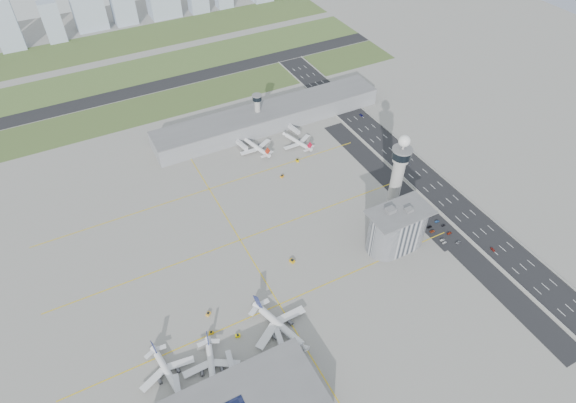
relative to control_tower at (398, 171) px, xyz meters
name	(u,v)px	position (x,y,z in m)	size (l,w,h in m)	color
ground	(312,249)	(-72.00, -8.00, -35.04)	(1000.00, 1000.00, 0.00)	#9B9890
grass_strip_0	(179,101)	(-92.00, 217.00, -35.00)	(480.00, 50.00, 0.08)	#435528
grass_strip_1	(157,68)	(-92.00, 292.00, -35.00)	(480.00, 60.00, 0.08)	#4D6932
grass_strip_2	(137,39)	(-92.00, 372.00, -35.00)	(480.00, 70.00, 0.08)	#425428
runway	(167,84)	(-92.00, 254.00, -34.98)	(480.00, 22.00, 0.10)	black
highway	(443,196)	(43.00, -8.00, -34.99)	(28.00, 500.00, 0.10)	black
barrier_left	(429,201)	(29.00, -8.00, -34.44)	(0.60, 500.00, 1.20)	#9E9E99
barrier_right	(457,190)	(57.00, -8.00, -34.44)	(0.60, 500.00, 1.20)	#9E9E99
landside_road	(426,215)	(18.00, -18.00, -35.00)	(18.00, 260.00, 0.08)	black
parking_lot	(435,226)	(16.00, -30.00, -34.99)	(20.00, 44.00, 0.10)	black
taxiway_line_h_0	(279,304)	(-112.00, -38.00, -35.04)	(260.00, 0.60, 0.01)	yellow
taxiway_line_h_1	(240,240)	(-112.00, 22.00, -35.04)	(260.00, 0.60, 0.01)	yellow
taxiway_line_h_2	(209,189)	(-112.00, 82.00, -35.04)	(260.00, 0.60, 0.01)	yellow
taxiway_line_v	(240,240)	(-112.00, 22.00, -35.04)	(0.60, 260.00, 0.01)	yellow
control_tower	(398,171)	(0.00, 0.00, 0.00)	(14.00, 14.00, 64.50)	#ADAAA5
secondary_tower	(258,108)	(-42.00, 142.00, -16.24)	(8.60, 8.60, 31.90)	#ADAAA5
admin_building	(397,228)	(-20.01, -30.00, -19.74)	(42.00, 24.00, 33.50)	#B2B2B7
terminal_pier	(269,117)	(-32.00, 140.00, -27.14)	(210.00, 32.00, 15.80)	gray
airplane_near_a	(167,371)	(-185.82, -51.18, -29.84)	(37.18, 31.61, 10.41)	white
airplane_near_b	(211,366)	(-163.98, -59.53, -29.82)	(37.26, 31.67, 10.43)	white
airplane_near_c	(281,324)	(-119.01, -54.23, -28.79)	(44.64, 37.95, 12.50)	white
airplane_far_a	(255,144)	(-58.86, 111.79, -29.89)	(36.82, 31.29, 10.31)	white
airplane_far_b	(297,139)	(-24.20, 101.96, -30.20)	(34.60, 29.41, 9.69)	white
jet_bridge_near_0	(180,401)	(-185.00, -69.00, -32.19)	(14.00, 3.00, 5.70)	silver
jet_bridge_near_1	(234,376)	(-155.00, -69.00, -32.19)	(14.00, 3.00, 5.70)	silver
jet_bridge_near_2	(284,352)	(-125.00, -69.00, -32.19)	(14.00, 3.00, 5.70)	silver
jet_bridge_far_0	(238,143)	(-70.00, 124.00, -32.19)	(14.00, 3.00, 5.70)	silver
jet_bridge_far_1	(289,127)	(-20.00, 124.00, -32.19)	(14.00, 3.00, 5.70)	silver
tug_0	(211,333)	(-155.96, -37.51, -34.25)	(1.88, 2.74, 1.59)	#D29E0B
tug_1	(208,314)	(-152.95, -24.69, -34.15)	(2.10, 3.05, 1.78)	gold
tug_2	(238,336)	(-143.16, -46.48, -34.18)	(2.03, 2.95, 1.72)	#F5DA00
tug_3	(292,261)	(-89.23, -11.87, -34.00)	(2.46, 3.58, 2.08)	#CC9410
tug_4	(282,176)	(-55.51, 68.75, -34.19)	(2.02, 2.94, 1.71)	orange
tug_5	(297,160)	(-35.12, 80.97, -34.14)	(2.13, 3.10, 1.80)	#E2B200
car_lot_0	(444,242)	(11.31, -45.68, -34.46)	(1.36, 3.39, 1.15)	silver
car_lot_1	(442,240)	(11.64, -43.32, -34.44)	(1.28, 3.68, 1.21)	gray
car_lot_2	(432,231)	(10.93, -33.54, -34.49)	(1.82, 3.94, 1.10)	#983A1B
car_lot_3	(429,227)	(11.97, -29.21, -34.48)	(1.56, 3.84, 1.12)	black
car_lot_4	(420,220)	(10.25, -20.32, -34.50)	(1.28, 3.19, 1.09)	navy
car_lot_5	(413,214)	(9.82, -13.04, -34.40)	(1.35, 3.86, 1.27)	silver
car_lot_6	(458,242)	(19.87, -49.87, -34.50)	(1.80, 3.90, 1.08)	gray
car_lot_7	(449,233)	(20.35, -40.47, -34.49)	(1.55, 3.81, 1.11)	maroon
car_lot_8	(443,225)	(21.61, -32.58, -34.49)	(1.30, 3.24, 1.10)	black
car_lot_9	(437,221)	(20.32, -27.53, -34.45)	(1.24, 3.56, 1.17)	navy
car_lot_10	(431,214)	(21.06, -19.56, -34.40)	(2.11, 4.58, 1.27)	silver
car_lot_11	(426,210)	(20.50, -14.78, -34.50)	(1.53, 3.75, 1.09)	#A3A9AE
car_hw_0	(493,250)	(36.04, -65.92, -34.41)	(1.49, 3.69, 1.26)	maroon
car_hw_1	(409,164)	(43.74, 34.40, -34.47)	(1.21, 3.48, 1.15)	#23242A
car_hw_2	(361,115)	(49.81, 113.03, -34.45)	(1.95, 4.23, 1.18)	navy
car_hw_4	(317,90)	(35.96, 170.64, -34.43)	(1.45, 3.61, 1.23)	#A5A5A5
skyline_bldg_5	(3,20)	(-222.11, 411.66, -1.60)	(25.49, 20.39, 66.89)	#9EADC1
skyline_bldg_6	(52,22)	(-174.68, 409.90, -12.44)	(20.04, 16.03, 45.20)	#9EADC1
skyline_bldg_7	(86,2)	(-131.44, 428.89, -4.43)	(35.76, 28.61, 61.22)	#9EADC1
skyline_bldg_10	(198,1)	(1.27, 415.68, -21.17)	(23.01, 18.41, 27.75)	#9EADC1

